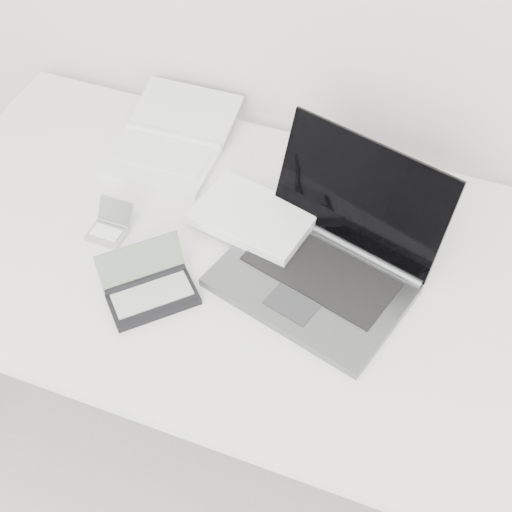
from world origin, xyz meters
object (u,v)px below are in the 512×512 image
(netbook_open_white, at_px, (168,146))
(palmtop_charcoal, at_px, (150,289))
(laptop_large, at_px, (306,247))
(desk, at_px, (276,279))

(netbook_open_white, relative_size, palmtop_charcoal, 1.56)
(laptop_large, bearing_deg, desk, -129.84)
(laptop_large, relative_size, palmtop_charcoal, 2.52)
(desk, distance_m, palmtop_charcoal, 0.27)
(netbook_open_white, xyz_separation_m, palmtop_charcoal, (0.15, -0.39, 0.00))
(netbook_open_white, bearing_deg, palmtop_charcoal, -70.94)
(desk, xyz_separation_m, laptop_large, (0.05, 0.03, 0.09))
(laptop_large, xyz_separation_m, palmtop_charcoal, (-0.25, -0.19, -0.02))
(desk, height_order, laptop_large, laptop_large)
(laptop_large, bearing_deg, palmtop_charcoal, -127.25)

